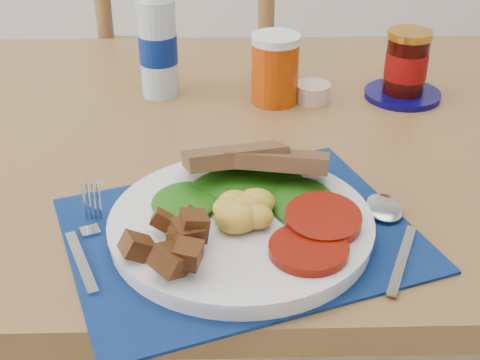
# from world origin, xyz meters

# --- Properties ---
(table) EXTENTS (1.40, 0.90, 0.75)m
(table) POSITION_xyz_m (0.00, 0.20, 0.67)
(table) COLOR brown
(table) RESTS_ON ground
(chair_far) EXTENTS (0.46, 0.44, 1.12)m
(chair_far) POSITION_xyz_m (0.02, 0.80, 0.57)
(chair_far) COLOR brown
(chair_far) RESTS_ON ground
(placemat) EXTENTS (0.49, 0.43, 0.00)m
(placemat) POSITION_xyz_m (0.11, -0.09, 0.75)
(placemat) COLOR black
(placemat) RESTS_ON table
(breakfast_plate) EXTENTS (0.31, 0.31, 0.08)m
(breakfast_plate) POSITION_xyz_m (0.10, -0.09, 0.78)
(breakfast_plate) COLOR silver
(breakfast_plate) RESTS_ON placemat
(fork) EXTENTS (0.06, 0.17, 0.00)m
(fork) POSITION_xyz_m (-0.08, -0.10, 0.76)
(fork) COLOR #B2B5BA
(fork) RESTS_ON placemat
(spoon) EXTENTS (0.07, 0.20, 0.01)m
(spoon) POSITION_xyz_m (0.29, -0.07, 0.76)
(spoon) COLOR #B2B5BA
(spoon) RESTS_ON placemat
(water_bottle) EXTENTS (0.07, 0.07, 0.22)m
(water_bottle) POSITION_xyz_m (-0.02, 0.35, 0.85)
(water_bottle) COLOR #ADBFCC
(water_bottle) RESTS_ON table
(juice_glass) EXTENTS (0.08, 0.08, 0.11)m
(juice_glass) POSITION_xyz_m (0.17, 0.31, 0.81)
(juice_glass) COLOR #AD3804
(juice_glass) RESTS_ON table
(ramekin) EXTENTS (0.06, 0.06, 0.03)m
(ramekin) POSITION_xyz_m (0.24, 0.31, 0.77)
(ramekin) COLOR #CAAF94
(ramekin) RESTS_ON table
(jam_on_saucer) EXTENTS (0.13, 0.13, 0.12)m
(jam_on_saucer) POSITION_xyz_m (0.40, 0.32, 0.80)
(jam_on_saucer) COLOR #06044A
(jam_on_saucer) RESTS_ON table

